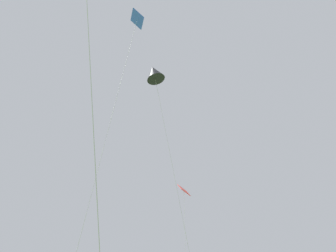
# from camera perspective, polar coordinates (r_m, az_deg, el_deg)

# --- Properties ---
(small_kite_streamer_purple) EXTENTS (3.35, 3.37, 20.62)m
(small_kite_streamer_purple) POSITION_cam_1_polar(r_m,az_deg,el_deg) (27.16, -2.09, 7.91)
(small_kite_streamer_purple) COLOR black
(small_kite_streamer_purple) RESTS_ON ground
(small_kite_delta_white) EXTENTS (3.19, 2.44, 16.05)m
(small_kite_delta_white) POSITION_cam_1_polar(r_m,az_deg,el_deg) (32.79, 2.43, -10.44)
(small_kite_delta_white) COLOR red
(small_kite_delta_white) RESTS_ON ground
(small_kite_bird_shape) EXTENTS (4.76, 1.89, 23.05)m
(small_kite_bird_shape) POSITION_cam_1_polar(r_m,az_deg,el_deg) (26.45, -5.02, 14.39)
(small_kite_bird_shape) COLOR blue
(small_kite_bird_shape) RESTS_ON ground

